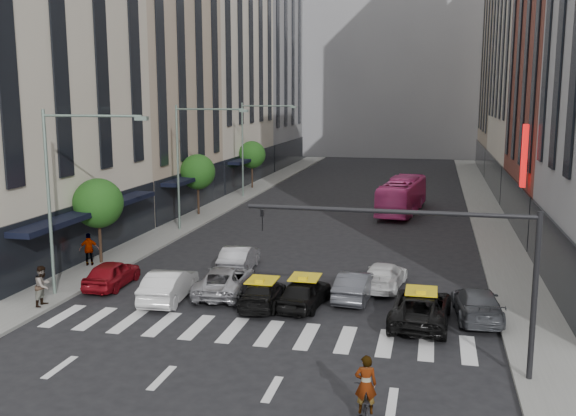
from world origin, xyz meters
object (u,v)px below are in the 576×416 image
Objects in this scene: pedestrian_far at (89,249)px; taxi_left at (262,293)px; motorcycle at (365,405)px; pedestrian_near at (43,286)px; streetlamp_near at (65,178)px; car_red at (112,274)px; streetlamp_far at (252,137)px; taxi_center at (305,292)px; streetlamp_mid at (190,151)px; bus at (402,196)px; car_white_front at (169,285)px.

taxi_left is at bearing 136.30° from pedestrian_far.
motorcycle is at bearing 116.62° from taxi_left.
pedestrian_near is at bearing 80.81° from pedestrian_far.
streetlamp_near is 2.17× the size of car_red.
streetlamp_far is at bearing -79.20° from motorcycle.
taxi_left is at bearing 169.18° from car_red.
car_red is 8.49m from taxi_left.
streetlamp_far reaches higher than taxi_center.
streetlamp_far is (0.00, 32.00, 0.00)m from streetlamp_near.
pedestrian_far is (-2.04, 5.24, -4.82)m from streetlamp_near.
streetlamp_mid is 18.41m from pedestrian_near.
taxi_left is 0.41× the size of bus.
car_red is at bearing 1.84° from taxi_center.
car_white_front is 5.75m from pedestrian_near.
pedestrian_far reaches higher than taxi_left.
streetlamp_near and streetlamp_far have the same top height.
streetlamp_mid reaches higher than motorcycle.
car_white_front is 28.15m from bus.
streetlamp_near is at bearing -90.00° from streetlamp_far.
car_red reaches higher than motorcycle.
pedestrian_near is at bearing 10.18° from taxi_left.
streetlamp_mid is 19.45m from taxi_center.
pedestrian_near is at bearing 69.86° from bus.
taxi_left is (9.45, -31.19, -5.28)m from streetlamp_far.
taxi_left is at bearing -58.13° from streetlamp_mid.
taxi_left is 10.16m from pedestrian_near.
streetlamp_far is 4.80× the size of pedestrian_far.
taxi_center is (11.42, -14.86, -5.19)m from streetlamp_mid.
motorcycle is at bearing -58.42° from streetlamp_mid.
taxi_center is at bearing 5.70° from streetlamp_near.
pedestrian_near is (-14.91, -28.84, -0.38)m from bus.
taxi_center is at bearing -69.70° from streetlamp_far.
streetlamp_mid reaches higher than bus.
pedestrian_far is at bearing -9.95° from taxi_center.
pedestrian_far reaches higher than motorcycle.
bus is 5.58× the size of pedestrian_near.
bus reaches higher than taxi_left.
streetlamp_far is 4.72× the size of motorcycle.
taxi_center is 2.19× the size of motorcycle.
streetlamp_near is at bearing 0.37° from taxi_left.
car_white_front is 2.44× the size of motorcycle.
streetlamp_far is 2.17× the size of car_red.
bus is at bearing 37.29° from streetlamp_mid.
car_red is 18.00m from motorcycle.
streetlamp_far is 44.01m from motorcycle.
car_red is 4.03m from car_white_front.
taxi_left is 2.30× the size of pedestrian_far.
streetlamp_mid is at bearing -123.36° from pedestrian_far.
bus is (3.13, 25.93, 0.76)m from taxi_center.
bus is 36.00m from motorcycle.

